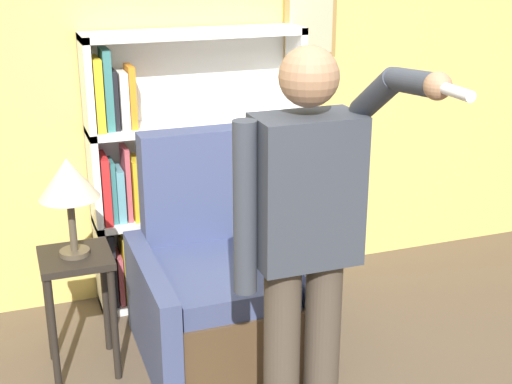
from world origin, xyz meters
TOP-DOWN VIEW (x-y plane):
  - wall_back at (0.01, 2.03)m, footprint 8.00×0.11m
  - bookcase at (-0.03, 1.87)m, footprint 1.27×0.28m
  - armchair at (0.01, 1.21)m, footprint 0.83×0.93m
  - person_standing at (0.10, 0.26)m, footprint 0.55×0.78m
  - side_table at (-0.70, 1.24)m, footprint 0.35×0.35m
  - table_lamp at (-0.70, 1.24)m, footprint 0.29×0.29m

SIDE VIEW (x-z plane):
  - armchair at x=0.01m, z-range -0.23..0.92m
  - side_table at x=-0.70m, z-range 0.17..0.82m
  - bookcase at x=-0.03m, z-range -0.02..1.62m
  - person_standing at x=0.10m, z-range 0.13..1.89m
  - table_lamp at x=-0.70m, z-range 0.78..1.28m
  - wall_back at x=0.01m, z-range 0.00..2.80m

